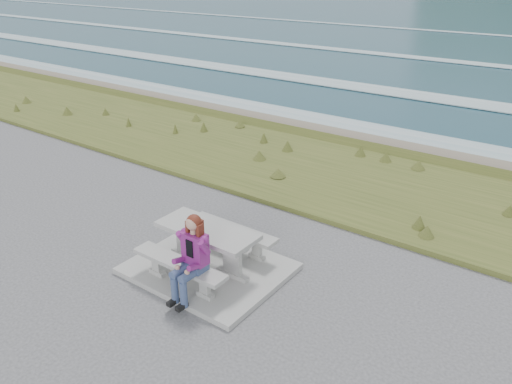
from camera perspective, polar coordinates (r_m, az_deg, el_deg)
concrete_slab at (r=8.89m, az=-5.42°, el=-8.67°), size 2.60×2.10×0.10m
picnic_table at (r=8.56m, az=-5.59°, el=-5.13°), size 1.80×0.75×0.75m
bench_landward at (r=8.26m, az=-8.75°, el=-8.46°), size 1.80×0.35×0.45m
bench_seaward at (r=9.14m, az=-2.63°, el=-4.66°), size 1.80×0.35×0.45m
grass_verge at (r=12.63m, az=9.63°, el=1.35°), size 160.00×4.50×0.22m
shore_drop at (r=15.13m, az=14.68°, el=4.84°), size 160.00×0.80×2.20m
ocean at (r=31.70m, az=26.51°, el=9.97°), size 1600.00×1600.00×0.09m
seated_woman at (r=7.87m, az=-7.62°, el=-8.74°), size 0.40×0.70×1.40m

